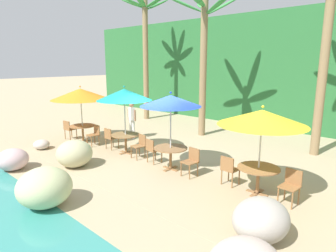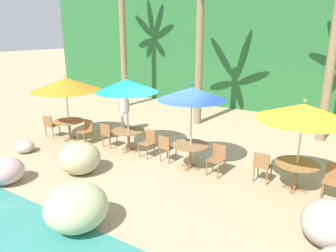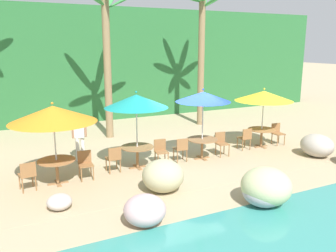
{
  "view_description": "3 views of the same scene",
  "coord_description": "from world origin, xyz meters",
  "px_view_note": "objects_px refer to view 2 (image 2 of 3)",
  "views": [
    {
      "loc": [
        6.95,
        -6.96,
        3.46
      ],
      "look_at": [
        -0.09,
        0.56,
        1.21
      ],
      "focal_mm": 31.54,
      "sensor_mm": 36.0,
      "label": 1
    },
    {
      "loc": [
        4.89,
        -8.0,
        3.93
      ],
      "look_at": [
        -0.09,
        -0.15,
        1.17
      ],
      "focal_mm": 33.94,
      "sensor_mm": 36.0,
      "label": 2
    },
    {
      "loc": [
        -5.83,
        -10.68,
        4.04
      ],
      "look_at": [
        -0.52,
        0.04,
        1.29
      ],
      "focal_mm": 37.93,
      "sensor_mm": 36.0,
      "label": 3
    }
  ],
  "objects_px": {
    "dining_table_blue": "(191,149)",
    "umbrella_yellow": "(304,112)",
    "umbrella_orange": "(65,84)",
    "umbrella_teal": "(127,85)",
    "palm_tree_nearest": "(122,16)",
    "palm_tree_second": "(200,24)",
    "chair_blue_inland": "(166,146)",
    "waiter_in_white": "(124,108)",
    "dining_table_yellow": "(297,168)",
    "chair_yellow_seaward": "(334,179)",
    "chair_blue_seaward": "(217,157)",
    "dining_table_orange": "(69,124)",
    "chair_orange_inland": "(50,125)",
    "dining_table_teal": "(128,134)",
    "umbrella_blue": "(192,94)",
    "chair_teal_seaward": "(149,141)",
    "chair_yellow_inland": "(262,165)",
    "chair_teal_inland": "(108,133)",
    "chair_orange_seaward": "(86,130)"
  },
  "relations": [
    {
      "from": "palm_tree_nearest",
      "to": "palm_tree_second",
      "type": "distance_m",
      "value": 5.17
    },
    {
      "from": "dining_table_orange",
      "to": "umbrella_teal",
      "type": "xyz_separation_m",
      "value": [
        2.65,
        0.26,
        1.65
      ]
    },
    {
      "from": "palm_tree_second",
      "to": "chair_blue_inland",
      "type": "bearing_deg",
      "value": -74.97
    },
    {
      "from": "chair_teal_seaward",
      "to": "umbrella_blue",
      "type": "bearing_deg",
      "value": -3.44
    },
    {
      "from": "umbrella_yellow",
      "to": "dining_table_yellow",
      "type": "distance_m",
      "value": 1.46
    },
    {
      "from": "chair_teal_seaward",
      "to": "dining_table_yellow",
      "type": "distance_m",
      "value": 4.55
    },
    {
      "from": "dining_table_teal",
      "to": "dining_table_blue",
      "type": "xyz_separation_m",
      "value": [
        2.46,
        -0.12,
        0.0
      ]
    },
    {
      "from": "chair_orange_seaward",
      "to": "umbrella_orange",
      "type": "bearing_deg",
      "value": -176.59
    },
    {
      "from": "palm_tree_second",
      "to": "chair_yellow_seaward",
      "type": "bearing_deg",
      "value": -35.69
    },
    {
      "from": "chair_yellow_inland",
      "to": "waiter_in_white",
      "type": "distance_m",
      "value": 6.3
    },
    {
      "from": "chair_teal_seaward",
      "to": "umbrella_blue",
      "type": "relative_size",
      "value": 0.34
    },
    {
      "from": "dining_table_yellow",
      "to": "palm_tree_nearest",
      "type": "relative_size",
      "value": 0.16
    },
    {
      "from": "chair_blue_inland",
      "to": "waiter_in_white",
      "type": "height_order",
      "value": "waiter_in_white"
    },
    {
      "from": "dining_table_yellow",
      "to": "chair_yellow_seaward",
      "type": "height_order",
      "value": "chair_yellow_seaward"
    },
    {
      "from": "chair_teal_inland",
      "to": "dining_table_yellow",
      "type": "height_order",
      "value": "chair_teal_inland"
    },
    {
      "from": "chair_yellow_inland",
      "to": "chair_blue_inland",
      "type": "bearing_deg",
      "value": -176.71
    },
    {
      "from": "chair_blue_seaward",
      "to": "umbrella_orange",
      "type": "bearing_deg",
      "value": -178.43
    },
    {
      "from": "chair_blue_seaward",
      "to": "umbrella_teal",
      "type": "bearing_deg",
      "value": 178.33
    },
    {
      "from": "dining_table_teal",
      "to": "chair_teal_inland",
      "type": "distance_m",
      "value": 0.86
    },
    {
      "from": "palm_tree_second",
      "to": "palm_tree_nearest",
      "type": "bearing_deg",
      "value": 168.35
    },
    {
      "from": "dining_table_teal",
      "to": "chair_yellow_inland",
      "type": "relative_size",
      "value": 1.26
    },
    {
      "from": "palm_tree_nearest",
      "to": "chair_teal_inland",
      "type": "bearing_deg",
      "value": -55.4
    },
    {
      "from": "chair_orange_seaward",
      "to": "umbrella_blue",
      "type": "xyz_separation_m",
      "value": [
        4.25,
        0.09,
        1.75
      ]
    },
    {
      "from": "chair_blue_inland",
      "to": "palm_tree_second",
      "type": "relative_size",
      "value": 0.14
    },
    {
      "from": "dining_table_orange",
      "to": "chair_teal_inland",
      "type": "relative_size",
      "value": 1.26
    },
    {
      "from": "umbrella_blue",
      "to": "dining_table_yellow",
      "type": "xyz_separation_m",
      "value": [
        2.94,
        0.23,
        -1.65
      ]
    },
    {
      "from": "umbrella_teal",
      "to": "dining_table_blue",
      "type": "bearing_deg",
      "value": -2.77
    },
    {
      "from": "chair_yellow_seaward",
      "to": "chair_orange_inland",
      "type": "bearing_deg",
      "value": -176.44
    },
    {
      "from": "chair_orange_inland",
      "to": "umbrella_yellow",
      "type": "bearing_deg",
      "value": 3.72
    },
    {
      "from": "dining_table_teal",
      "to": "chair_blue_seaward",
      "type": "height_order",
      "value": "chair_blue_seaward"
    },
    {
      "from": "chair_orange_inland",
      "to": "chair_yellow_seaward",
      "type": "xyz_separation_m",
      "value": [
        9.73,
        0.61,
        0.0
      ]
    },
    {
      "from": "umbrella_orange",
      "to": "umbrella_yellow",
      "type": "xyz_separation_m",
      "value": [
        8.04,
        0.37,
        -0.04
      ]
    },
    {
      "from": "umbrella_orange",
      "to": "umbrella_teal",
      "type": "xyz_separation_m",
      "value": [
        2.65,
        0.26,
        0.15
      ]
    },
    {
      "from": "palm_tree_nearest",
      "to": "chair_orange_inland",
      "type": "bearing_deg",
      "value": -78.81
    },
    {
      "from": "umbrella_blue",
      "to": "palm_tree_nearest",
      "type": "height_order",
      "value": "palm_tree_nearest"
    },
    {
      "from": "dining_table_blue",
      "to": "umbrella_yellow",
      "type": "height_order",
      "value": "umbrella_yellow"
    },
    {
      "from": "dining_table_orange",
      "to": "dining_table_blue",
      "type": "xyz_separation_m",
      "value": [
        5.1,
        0.14,
        0.0
      ]
    },
    {
      "from": "umbrella_blue",
      "to": "waiter_in_white",
      "type": "relative_size",
      "value": 1.5
    },
    {
      "from": "palm_tree_nearest",
      "to": "palm_tree_second",
      "type": "bearing_deg",
      "value": -11.65
    },
    {
      "from": "chair_orange_seaward",
      "to": "palm_tree_second",
      "type": "distance_m",
      "value": 6.27
    },
    {
      "from": "palm_tree_nearest",
      "to": "dining_table_orange",
      "type": "bearing_deg",
      "value": -70.6
    },
    {
      "from": "chair_blue_inland",
      "to": "waiter_in_white",
      "type": "bearing_deg",
      "value": 151.04
    },
    {
      "from": "chair_orange_seaward",
      "to": "umbrella_blue",
      "type": "height_order",
      "value": "umbrella_blue"
    },
    {
      "from": "umbrella_teal",
      "to": "chair_blue_seaward",
      "type": "height_order",
      "value": "umbrella_teal"
    },
    {
      "from": "chair_orange_seaward",
      "to": "chair_orange_inland",
      "type": "distance_m",
      "value": 1.7
    },
    {
      "from": "chair_orange_seaward",
      "to": "dining_table_teal",
      "type": "relative_size",
      "value": 0.79
    },
    {
      "from": "umbrella_teal",
      "to": "waiter_in_white",
      "type": "relative_size",
      "value": 1.53
    },
    {
      "from": "umbrella_orange",
      "to": "chair_blue_inland",
      "type": "distance_m",
      "value": 4.54
    },
    {
      "from": "umbrella_teal",
      "to": "dining_table_blue",
      "type": "xyz_separation_m",
      "value": [
        2.46,
        -0.12,
        -1.65
      ]
    },
    {
      "from": "chair_teal_seaward",
      "to": "chair_teal_inland",
      "type": "height_order",
      "value": "same"
    }
  ]
}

